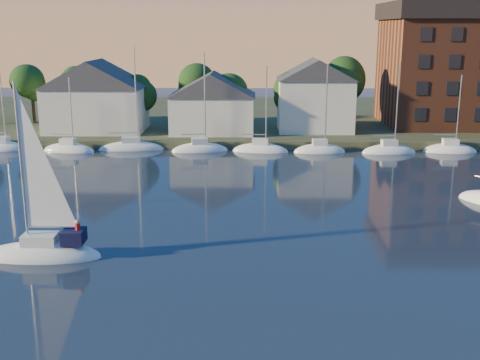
{
  "coord_description": "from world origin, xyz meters",
  "views": [
    {
      "loc": [
        -0.9,
        -23.94,
        14.78
      ],
      "look_at": [
        -1.68,
        22.0,
        3.15
      ],
      "focal_mm": 45.0,
      "sensor_mm": 36.0,
      "label": 1
    }
  ],
  "objects_px": {
    "clubhouse_west": "(96,95)",
    "clubhouse_east": "(315,94)",
    "clubhouse_centre": "(212,102)",
    "hero_sailboat": "(43,250)"
  },
  "relations": [
    {
      "from": "clubhouse_east",
      "to": "hero_sailboat",
      "type": "distance_m",
      "value": 51.34
    },
    {
      "from": "clubhouse_west",
      "to": "hero_sailboat",
      "type": "bearing_deg",
      "value": -80.59
    },
    {
      "from": "clubhouse_west",
      "to": "clubhouse_centre",
      "type": "xyz_separation_m",
      "value": [
        16.0,
        -1.0,
        -0.8
      ]
    },
    {
      "from": "clubhouse_east",
      "to": "clubhouse_centre",
      "type": "bearing_deg",
      "value": -171.87
    },
    {
      "from": "clubhouse_west",
      "to": "hero_sailboat",
      "type": "distance_m",
      "value": 45.71
    },
    {
      "from": "clubhouse_centre",
      "to": "clubhouse_east",
      "type": "relative_size",
      "value": 1.1
    },
    {
      "from": "clubhouse_centre",
      "to": "hero_sailboat",
      "type": "relative_size",
      "value": 0.91
    },
    {
      "from": "clubhouse_east",
      "to": "hero_sailboat",
      "type": "relative_size",
      "value": 0.83
    },
    {
      "from": "clubhouse_west",
      "to": "clubhouse_east",
      "type": "distance_m",
      "value": 30.02
    },
    {
      "from": "clubhouse_west",
      "to": "clubhouse_east",
      "type": "relative_size",
      "value": 1.3
    }
  ]
}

